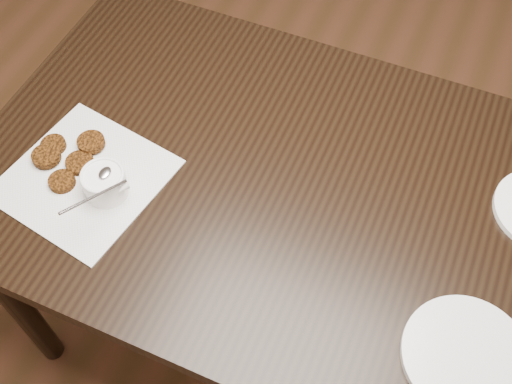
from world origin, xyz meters
TOP-DOWN VIEW (x-y plane):
  - floor at (0.00, 0.00)m, footprint 4.00×4.00m
  - table at (-0.01, 0.14)m, footprint 1.30×0.84m
  - napkin at (-0.39, -0.01)m, footprint 0.34×0.34m
  - sauce_ramekin at (-0.33, -0.02)m, footprint 0.14×0.14m
  - patty_cluster at (-0.45, 0.01)m, footprint 0.24×0.24m
  - plate_empty at (0.41, -0.08)m, footprint 0.25×0.25m

SIDE VIEW (x-z plane):
  - floor at x=0.00m, z-range 0.00..0.00m
  - table at x=-0.01m, z-range 0.00..0.75m
  - napkin at x=-0.39m, z-range 0.75..0.75m
  - plate_empty at x=0.41m, z-range 0.75..0.77m
  - patty_cluster at x=-0.45m, z-range 0.75..0.77m
  - sauce_ramekin at x=-0.33m, z-range 0.75..0.87m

